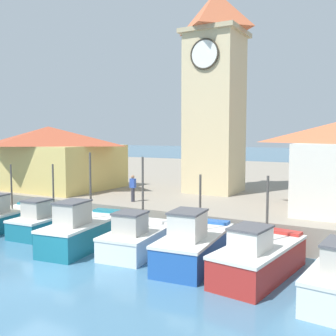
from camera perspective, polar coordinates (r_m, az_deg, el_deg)
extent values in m
plane|color=teal|center=(16.38, -18.76, -14.83)|extent=(300.00, 300.00, 0.00)
cube|color=gray|center=(39.85, 12.29, -2.06)|extent=(120.00, 40.00, 1.37)
cube|color=#196B7F|center=(24.85, -22.55, -7.05)|extent=(2.52, 5.04, 0.93)
cube|color=#196B7F|center=(26.35, -19.43, -4.98)|extent=(1.56, 0.84, 0.24)
cube|color=silver|center=(24.76, -22.59, -5.87)|extent=(2.59, 5.11, 0.12)
cylinder|color=#4C4742|center=(24.99, -21.77, -2.54)|extent=(0.10, 0.10, 2.64)
cube|color=#196B7F|center=(22.92, -17.08, -7.89)|extent=(2.19, 4.41, 0.93)
cube|color=#196B7F|center=(24.21, -14.13, -5.72)|extent=(1.61, 0.73, 0.24)
cube|color=silver|center=(22.82, -17.12, -6.62)|extent=(2.26, 4.48, 0.12)
cube|color=#B2ADA3|center=(22.18, -18.44, -5.68)|extent=(1.21, 1.37, 0.88)
cube|color=#4C4C51|center=(22.10, -18.48, -4.46)|extent=(1.30, 1.46, 0.08)
cylinder|color=#4C4742|center=(22.97, -16.32, -2.89)|extent=(0.10, 0.10, 2.76)
torus|color=black|center=(23.74, -18.56, -7.48)|extent=(0.16, 0.53, 0.52)
cube|color=#196B7F|center=(19.73, -12.09, -9.48)|extent=(2.49, 5.27, 1.18)
cube|color=#196B7F|center=(21.46, -8.69, -6.32)|extent=(1.63, 0.80, 0.24)
cube|color=silver|center=(19.59, -12.13, -7.67)|extent=(2.55, 5.34, 0.12)
cube|color=#B2ADA3|center=(18.75, -13.69, -6.47)|extent=(1.29, 1.65, 1.03)
cube|color=#4C4C51|center=(18.65, -13.72, -4.81)|extent=(1.38, 1.74, 0.08)
cylinder|color=#4C4742|center=(19.81, -11.19, -2.52)|extent=(0.10, 0.10, 3.28)
torus|color=black|center=(20.49, -14.04, -8.98)|extent=(0.19, 0.53, 0.52)
cube|color=silver|center=(18.53, -4.38, -10.71)|extent=(2.44, 4.30, 0.95)
cube|color=silver|center=(19.95, -1.95, -7.80)|extent=(1.77, 0.78, 0.24)
cube|color=silver|center=(18.39, -4.39, -9.14)|extent=(2.51, 4.37, 0.12)
cube|color=#B2ADA3|center=(17.66, -5.50, -8.05)|extent=(1.34, 1.35, 0.89)
cube|color=#4C4C51|center=(17.56, -5.51, -6.50)|extent=(1.42, 1.44, 0.08)
cylinder|color=#4C4742|center=(18.50, -3.68, -3.56)|extent=(0.10, 0.10, 3.36)
torus|color=black|center=(19.21, -7.02, -10.16)|extent=(0.17, 0.53, 0.52)
cube|color=#2356A8|center=(17.02, 3.93, -11.75)|extent=(2.43, 5.12, 1.16)
cube|color=#2356A8|center=(18.89, 6.31, -7.89)|extent=(1.73, 0.75, 0.24)
cube|color=silver|center=(16.85, 3.95, -9.70)|extent=(2.49, 5.19, 0.12)
cube|color=beige|center=(15.92, 2.87, -8.36)|extent=(1.32, 1.59, 1.07)
cube|color=#4C4C51|center=(15.80, 2.88, -6.34)|extent=(1.40, 1.68, 0.08)
cylinder|color=#4C4742|center=(17.15, 4.69, -5.04)|extent=(0.10, 0.10, 2.46)
torus|color=black|center=(17.62, 0.90, -11.16)|extent=(0.17, 0.53, 0.52)
cube|color=#AD2823|center=(15.91, 13.17, -13.15)|extent=(2.56, 5.19, 1.13)
cube|color=#AD2823|center=(17.72, 16.17, -9.04)|extent=(1.70, 0.81, 0.24)
cube|color=silver|center=(15.73, 13.21, -11.02)|extent=(2.62, 5.26, 0.12)
cube|color=silver|center=(14.84, 11.87, -10.12)|extent=(1.34, 1.63, 0.80)
cube|color=#4C4C51|center=(14.73, 11.91, -8.46)|extent=(1.43, 1.72, 0.08)
cylinder|color=#4C4742|center=(15.98, 14.21, -5.76)|extent=(0.10, 0.10, 2.62)
torus|color=black|center=(16.54, 10.14, -12.38)|extent=(0.19, 0.53, 0.52)
torus|color=black|center=(15.44, 20.84, -14.11)|extent=(0.16, 0.53, 0.52)
cube|color=beige|center=(27.92, 6.78, 7.64)|extent=(3.46, 3.46, 10.85)
cube|color=tan|center=(28.73, 6.90, 18.82)|extent=(3.96, 3.96, 0.30)
pyramid|color=#C1603D|center=(29.12, 6.93, 21.66)|extent=(3.96, 3.96, 2.67)
cylinder|color=white|center=(26.76, 5.33, 16.15)|extent=(1.90, 0.12, 1.90)
torus|color=#332D23|center=(26.72, 5.29, 16.16)|extent=(2.02, 0.12, 2.02)
cube|color=tan|center=(31.86, -16.86, 0.29)|extent=(10.08, 6.89, 3.26)
pyramid|color=#A3472D|center=(31.77, -16.96, 4.50)|extent=(10.48, 7.29, 1.42)
cylinder|color=#33333D|center=(23.98, -5.12, -3.88)|extent=(0.22, 0.22, 0.85)
cube|color=#2D4CA5|center=(23.89, -5.13, -2.21)|extent=(0.34, 0.22, 0.56)
sphere|color=#9E7051|center=(23.84, -5.14, -1.28)|extent=(0.20, 0.20, 0.20)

